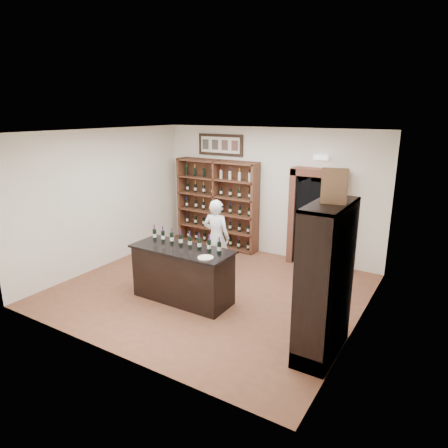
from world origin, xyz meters
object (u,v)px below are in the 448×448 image
at_px(side_cabinet, 326,305).
at_px(wine_crate, 334,186).
at_px(wine_shelf, 218,204).
at_px(shopkeeper, 216,237).
at_px(tasting_counter, 183,274).
at_px(counter_bottle_0, 155,234).

bearing_deg(side_cabinet, wine_crate, -101.74).
distance_m(wine_shelf, side_cabinet, 5.02).
bearing_deg(wine_shelf, shopkeeper, -58.67).
xyz_separation_m(tasting_counter, wine_crate, (2.72, -0.31, 1.93)).
bearing_deg(shopkeeper, wine_shelf, -64.15).
relative_size(counter_bottle_0, shopkeeper, 0.19).
height_order(wine_shelf, side_cabinet, same).
bearing_deg(tasting_counter, shopkeeper, 96.04).
distance_m(wine_shelf, tasting_counter, 3.19).
distance_m(tasting_counter, shopkeeper, 1.41).
relative_size(tasting_counter, counter_bottle_0, 6.27).
xyz_separation_m(wine_shelf, wine_crate, (3.82, -3.25, 1.33)).
relative_size(counter_bottle_0, side_cabinet, 0.14).
xyz_separation_m(side_cabinet, wine_crate, (-0.00, -0.01, 1.67)).
xyz_separation_m(counter_bottle_0, side_cabinet, (3.44, -0.40, -0.35)).
distance_m(tasting_counter, wine_crate, 3.35).
bearing_deg(side_cabinet, tasting_counter, 173.72).
height_order(wine_shelf, wine_crate, wine_crate).
distance_m(tasting_counter, side_cabinet, 2.75).
distance_m(counter_bottle_0, side_cabinet, 3.49).
xyz_separation_m(tasting_counter, shopkeeper, (-0.14, 1.36, 0.31)).
distance_m(wine_shelf, counter_bottle_0, 2.85).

